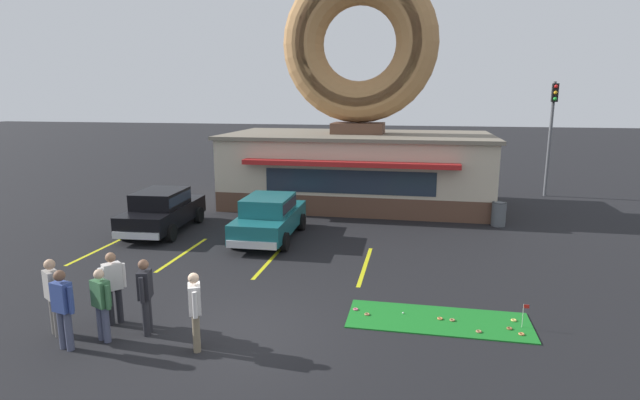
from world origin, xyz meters
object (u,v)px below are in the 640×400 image
at_px(car_teal, 269,216).
at_px(car_black, 162,209).
at_px(golf_ball, 403,313).
at_px(pedestrian_beanie_man, 53,293).
at_px(pedestrian_hooded_kid, 101,302).
at_px(pedestrian_leather_jacket_man, 145,293).
at_px(pedestrian_clipboard_woman, 63,306).
at_px(pedestrian_blue_sweater_man, 113,285).
at_px(putting_flag_pin, 525,310).
at_px(pedestrian_crossing_woman, 195,308).
at_px(traffic_light_pole, 551,124).
at_px(trash_bin, 499,214).

distance_m(car_teal, car_black, 4.33).
distance_m(golf_ball, pedestrian_beanie_man, 7.80).
relative_size(golf_ball, car_teal, 0.01).
height_order(car_teal, pedestrian_hooded_kid, car_teal).
distance_m(car_black, pedestrian_leather_jacket_man, 8.75).
bearing_deg(pedestrian_clipboard_woman, pedestrian_hooded_kid, 41.44).
height_order(pedestrian_leather_jacket_man, pedestrian_clipboard_woman, pedestrian_clipboard_woman).
relative_size(pedestrian_blue_sweater_man, pedestrian_hooded_kid, 1.06).
relative_size(putting_flag_pin, car_black, 0.12).
xyz_separation_m(putting_flag_pin, pedestrian_leather_jacket_man, (-8.10, -1.83, 0.50)).
height_order(pedestrian_crossing_woman, traffic_light_pole, traffic_light_pole).
xyz_separation_m(car_teal, pedestrian_hooded_kid, (-1.21, -8.08, 0.00)).
height_order(car_teal, pedestrian_crossing_woman, pedestrian_crossing_woman).
distance_m(car_teal, pedestrian_blue_sweater_man, 7.44).
bearing_deg(putting_flag_pin, car_black, 153.21).
height_order(golf_ball, traffic_light_pole, traffic_light_pole).
relative_size(car_black, pedestrian_blue_sweater_man, 2.76).
bearing_deg(pedestrian_beanie_man, pedestrian_crossing_woman, -0.10).
bearing_deg(pedestrian_blue_sweater_man, trash_bin, 47.76).
xyz_separation_m(trash_bin, traffic_light_pole, (3.29, 6.78, 3.21)).
bearing_deg(car_black, pedestrian_clipboard_woman, -73.70).
xyz_separation_m(pedestrian_hooded_kid, pedestrian_clipboard_woman, (-0.54, -0.47, 0.07)).
distance_m(putting_flag_pin, pedestrian_beanie_man, 10.28).
xyz_separation_m(pedestrian_hooded_kid, trash_bin, (9.63, 11.65, -0.38)).
distance_m(golf_ball, pedestrian_blue_sweater_man, 6.70).
height_order(putting_flag_pin, traffic_light_pole, traffic_light_pole).
distance_m(pedestrian_leather_jacket_man, traffic_light_pole, 21.87).
bearing_deg(golf_ball, pedestrian_hooded_kid, -157.93).
bearing_deg(golf_ball, pedestrian_crossing_woman, -148.89).
distance_m(golf_ball, pedestrian_hooded_kid, 6.71).
bearing_deg(golf_ball, car_teal, 131.68).
height_order(golf_ball, pedestrian_crossing_woman, pedestrian_crossing_woman).
height_order(golf_ball, pedestrian_beanie_man, pedestrian_beanie_man).
relative_size(pedestrian_beanie_man, pedestrian_crossing_woman, 1.04).
xyz_separation_m(golf_ball, pedestrian_blue_sweater_man, (-6.41, -1.72, 0.89)).
relative_size(pedestrian_crossing_woman, trash_bin, 1.69).
distance_m(putting_flag_pin, car_black, 13.39).
bearing_deg(pedestrian_clipboard_woman, golf_ball, 23.92).
bearing_deg(golf_ball, putting_flag_pin, -4.23).
bearing_deg(car_teal, putting_flag_pin, -37.13).
relative_size(pedestrian_hooded_kid, pedestrian_leather_jacket_man, 0.94).
bearing_deg(pedestrian_beanie_man, pedestrian_blue_sweater_man, 38.53).
relative_size(putting_flag_pin, pedestrian_crossing_woman, 0.33).
height_order(golf_ball, pedestrian_clipboard_woman, pedestrian_clipboard_woman).
xyz_separation_m(car_black, pedestrian_clipboard_woman, (2.58, -8.81, 0.07)).
xyz_separation_m(car_black, pedestrian_leather_jacket_man, (3.85, -7.86, 0.07)).
xyz_separation_m(car_black, traffic_light_pole, (16.03, 10.09, 2.84)).
distance_m(pedestrian_leather_jacket_man, pedestrian_crossing_woman, 1.42).
distance_m(pedestrian_crossing_woman, trash_bin, 13.86).
bearing_deg(traffic_light_pole, pedestrian_blue_sweater_man, -126.71).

